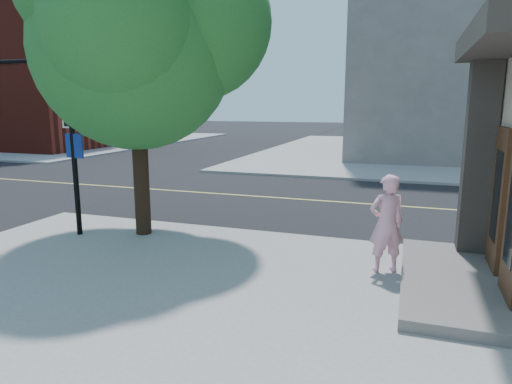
% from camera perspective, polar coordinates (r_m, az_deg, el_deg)
% --- Properties ---
extents(ground, '(140.00, 140.00, 0.00)m').
position_cam_1_polar(ground, '(13.68, -19.84, -3.23)').
color(ground, black).
rests_on(ground, ground).
extents(road_ew, '(140.00, 9.00, 0.01)m').
position_cam_1_polar(road_ew, '(17.32, -10.59, 0.17)').
color(road_ew, black).
rests_on(road_ew, ground).
extents(sidewalk_nw, '(26.00, 25.00, 0.12)m').
position_cam_1_polar(sidewalk_nw, '(44.81, -25.90, 5.91)').
color(sidewalk_nw, gray).
rests_on(sidewalk_nw, ground).
extents(sidewalk_ne, '(29.00, 25.00, 0.12)m').
position_cam_1_polar(sidewalk_ne, '(32.36, 27.86, 4.17)').
color(sidewalk_ne, gray).
rests_on(sidewalk_ne, ground).
extents(church, '(15.20, 12.00, 14.40)m').
position_cam_1_polar(church, '(40.29, -27.22, 15.52)').
color(church, maroon).
rests_on(church, sidewalk_nw).
extents(man_on_phone, '(0.80, 0.70, 1.85)m').
position_cam_1_polar(man_on_phone, '(8.71, 16.11, -3.86)').
color(man_on_phone, '#F3A9C2').
rests_on(man_on_phone, sidewalk_se).
extents(street_tree, '(5.62, 5.11, 7.46)m').
position_cam_1_polar(street_tree, '(11.04, -14.54, 19.67)').
color(street_tree, black).
rests_on(street_tree, sidewalk_se).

